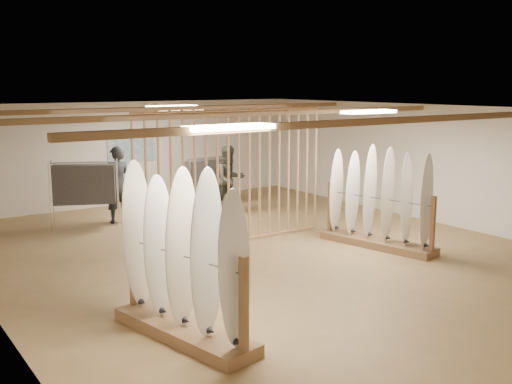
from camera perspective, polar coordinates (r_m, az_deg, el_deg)
floor at (r=11.93m, az=-0.00°, el=-5.68°), size 12.00×12.00×0.00m
ceiling at (r=11.48m, az=-0.00°, el=7.88°), size 12.00×12.00×0.00m
wall_back at (r=16.86m, az=-11.76°, el=3.67°), size 12.00×0.00×12.00m
wall_right at (r=15.03m, az=15.86°, el=2.70°), size 0.00×12.00×12.00m
ceiling_slats at (r=11.49m, az=-0.00°, el=7.48°), size 9.50×6.12×0.10m
light_panels at (r=11.49m, az=-0.00°, el=7.58°), size 1.20×0.35×0.06m
bamboo_partition at (r=12.28m, az=-2.13°, el=1.47°), size 4.45×0.05×2.78m
poster at (r=16.82m, az=-11.76°, el=4.34°), size 1.40×0.03×0.90m
rack_left at (r=7.87m, az=-6.98°, el=-8.53°), size 1.05×2.40×2.22m
rack_right at (r=12.36m, az=11.55°, el=-2.04°), size 1.05×2.55×2.01m
clothing_rack_a at (r=14.17m, az=-16.04°, el=0.72°), size 1.40×0.90×1.58m
clothing_rack_b at (r=16.02m, az=-4.70°, el=1.71°), size 1.29×0.42×1.39m
shopper_a at (r=14.54m, az=-13.07°, el=1.17°), size 0.84×0.64×2.09m
shopper_b at (r=15.27m, az=-2.52°, el=1.62°), size 0.99×0.79×1.97m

